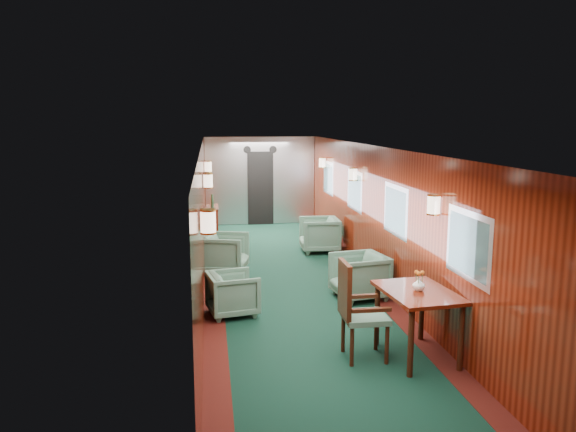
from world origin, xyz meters
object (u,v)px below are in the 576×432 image
object	(u,v)px
dining_table	(418,301)
armchair_left_far	(225,253)
armchair_right_near	(359,276)
credenza	(212,224)
armchair_right_far	(319,235)
armchair_left_near	(233,294)
side_chair	(356,307)

from	to	relation	value
dining_table	armchair_left_far	distance (m)	4.72
dining_table	armchair_right_near	distance (m)	2.34
credenza	armchair_left_far	world-z (taller)	credenza
credenza	armchair_right_far	size ratio (longest dim) A/B	1.35
armchair_right_near	credenza	bearing A→B (deg)	-163.84
armchair_right_far	armchair_left_far	bearing A→B (deg)	-53.71
armchair_left_far	armchair_left_near	bearing A→B (deg)	-163.67
side_chair	armchair_left_near	bearing A→B (deg)	127.96
armchair_left_near	armchair_right_near	size ratio (longest dim) A/B	0.88
credenza	side_chair	bearing A→B (deg)	-76.47
credenza	armchair_right_far	bearing A→B (deg)	-30.38
credenza	armchair_right_near	size ratio (longest dim) A/B	1.39
dining_table	armchair_right_near	xyz separation A→B (m)	(-0.09, 2.32, -0.34)
dining_table	armchair_left_far	world-z (taller)	dining_table
armchair_right_near	armchair_left_near	bearing A→B (deg)	-86.77
dining_table	armchair_left_far	xyz separation A→B (m)	(-2.18, 4.18, -0.33)
armchair_right_far	armchair_right_near	bearing A→B (deg)	2.12
armchair_left_far	armchair_right_far	distance (m)	2.52
credenza	armchair_left_near	size ratio (longest dim) A/B	1.58
armchair_right_near	dining_table	bearing A→B (deg)	-8.26
dining_table	armchair_left_near	size ratio (longest dim) A/B	1.69
armchair_left_near	armchair_left_far	size ratio (longest dim) A/B	0.87
armchair_right_near	armchair_right_far	size ratio (longest dim) A/B	0.97
armchair_left_far	dining_table	bearing A→B (deg)	-137.15
side_chair	armchair_left_far	world-z (taller)	side_chair
dining_table	armchair_right_far	world-z (taller)	dining_table
armchair_right_near	armchair_right_far	xyz separation A→B (m)	(-0.01, 3.28, 0.01)
side_chair	armchair_right_far	xyz separation A→B (m)	(0.65, 5.54, -0.28)
dining_table	side_chair	distance (m)	0.75
armchair_left_near	armchair_right_near	world-z (taller)	armchair_right_near
side_chair	armchair_right_near	xyz separation A→B (m)	(0.66, 2.25, -0.29)
armchair_left_far	side_chair	bearing A→B (deg)	-145.50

